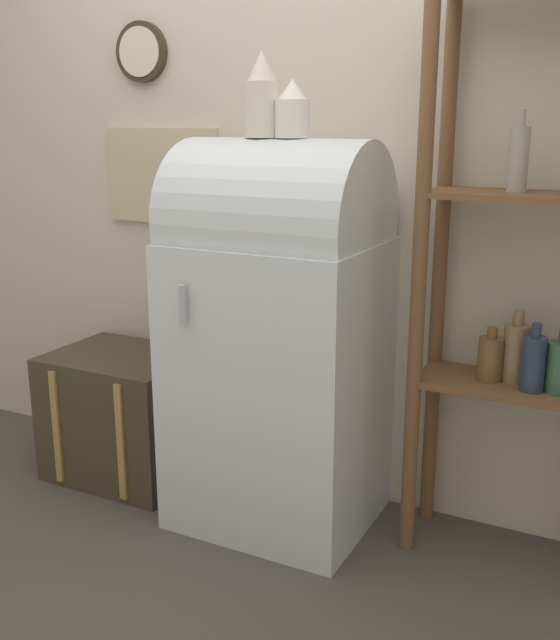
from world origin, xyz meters
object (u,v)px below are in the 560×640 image
Objects in this scene: refrigerator at (278,332)px; vase_left at (262,97)px; suitcase_trunk at (126,415)px; vase_center at (292,111)px.

refrigerator is 5.00× the size of vase_left.
suitcase_trunk is at bearing 177.94° from vase_left.
vase_left is at bearing -2.06° from suitcase_trunk.
vase_center is (0.78, -0.01, 1.23)m from suitcase_trunk.
vase_left is (-0.06, -0.00, 0.81)m from refrigerator.
vase_center reaches higher than refrigerator.
vase_left is 0.12m from vase_center.
suitcase_trunk is 2.11× the size of vase_left.
vase_center is at bearing -1.03° from suitcase_trunk.
vase_left is at bearing -176.52° from refrigerator.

